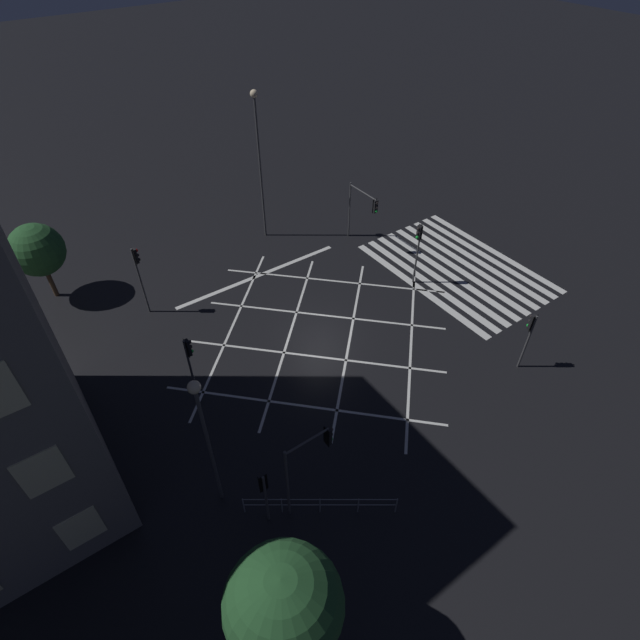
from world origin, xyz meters
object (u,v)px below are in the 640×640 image
at_px(traffic_light_nw_main, 264,488).
at_px(traffic_light_nw_cross, 310,456).
at_px(street_tree_near, 284,604).
at_px(traffic_light_ne_cross, 138,268).
at_px(street_tree_far, 37,250).
at_px(traffic_light_sw_main, 530,330).
at_px(street_lamp_west, 258,144).
at_px(traffic_light_median_south, 418,243).
at_px(street_lamp_east, 204,425).
at_px(traffic_light_median_north, 190,358).
at_px(traffic_light_se_main, 364,206).

distance_m(traffic_light_nw_main, traffic_light_nw_cross, 2.16).
bearing_deg(street_tree_near, traffic_light_ne_cross, -7.99).
xyz_separation_m(traffic_light_nw_cross, street_tree_far, (20.64, 5.23, 0.12)).
relative_size(traffic_light_sw_main, street_lamp_west, 0.35).
height_order(traffic_light_nw_main, traffic_light_median_south, traffic_light_median_south).
distance_m(traffic_light_sw_main, traffic_light_median_south, 8.69).
relative_size(traffic_light_ne_cross, traffic_light_median_south, 1.05).
xyz_separation_m(traffic_light_nw_main, street_lamp_east, (1.89, 1.12, 2.79)).
bearing_deg(street_tree_far, traffic_light_median_north, -163.67).
bearing_deg(traffic_light_ne_cross, street_tree_near, -97.99).
bearing_deg(street_lamp_west, traffic_light_nw_cross, 154.42).
bearing_deg(traffic_light_sw_main, street_tree_far, 42.14).
distance_m(traffic_light_ne_cross, street_tree_near, 20.20).
height_order(street_lamp_east, street_lamp_west, street_lamp_west).
relative_size(traffic_light_se_main, street_tree_far, 0.85).
bearing_deg(street_lamp_east, traffic_light_median_south, -69.51).
height_order(traffic_light_sw_main, street_lamp_east, street_lamp_east).
relative_size(street_lamp_east, street_lamp_west, 0.72).
bearing_deg(traffic_light_nw_main, street_lamp_west, -30.53).
bearing_deg(traffic_light_se_main, traffic_light_sw_main, -2.21).
height_order(traffic_light_se_main, traffic_light_nw_cross, traffic_light_nw_cross).
xyz_separation_m(traffic_light_se_main, traffic_light_nw_main, (-13.60, 15.92, -0.82)).
bearing_deg(street_tree_near, street_lamp_east, -6.55).
xyz_separation_m(traffic_light_ne_cross, street_tree_far, (4.91, 4.28, 0.17)).
bearing_deg(traffic_light_median_south, traffic_light_nw_main, 27.47).
distance_m(traffic_light_nw_cross, street_lamp_west, 21.44).
relative_size(traffic_light_se_main, traffic_light_sw_main, 1.17).
relative_size(traffic_light_median_north, street_lamp_west, 0.40).
xyz_separation_m(traffic_light_median_north, street_lamp_east, (-5.50, 1.55, 2.15)).
distance_m(traffic_light_nw_cross, traffic_light_median_north, 7.92).
distance_m(traffic_light_nw_cross, traffic_light_ne_cross, 15.76).
xyz_separation_m(traffic_light_ne_cross, street_lamp_east, (-13.45, 2.06, 1.86)).
xyz_separation_m(traffic_light_nw_main, street_lamp_west, (18.68, -11.02, 4.57)).
bearing_deg(street_tree_far, traffic_light_nw_main, -170.62).
distance_m(traffic_light_nw_main, street_lamp_west, 22.16).
distance_m(traffic_light_ne_cross, street_tree_far, 6.51).
relative_size(traffic_light_median_south, street_lamp_west, 0.42).
relative_size(traffic_light_ne_cross, street_tree_far, 0.91).
bearing_deg(street_lamp_east, traffic_light_sw_main, -98.04).
relative_size(traffic_light_nw_main, street_tree_near, 0.50).
bearing_deg(street_lamp_west, traffic_light_median_south, -155.25).
bearing_deg(street_tree_near, traffic_light_nw_cross, -41.63).
bearing_deg(traffic_light_sw_main, traffic_light_median_south, -3.01).
bearing_deg(street_tree_near, traffic_light_se_main, -44.32).
height_order(traffic_light_ne_cross, street_tree_near, street_tree_near).
bearing_deg(street_lamp_west, street_lamp_east, 144.13).
xyz_separation_m(traffic_light_se_main, street_lamp_west, (5.08, 4.90, 3.75)).
distance_m(traffic_light_median_south, street_lamp_east, 18.21).
height_order(traffic_light_se_main, street_lamp_east, street_lamp_east).
relative_size(traffic_light_sw_main, traffic_light_median_south, 0.84).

